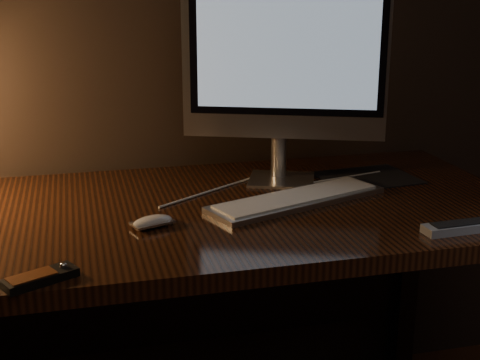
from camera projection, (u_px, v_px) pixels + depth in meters
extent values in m
cube|color=#391B0D|center=(195.00, 215.00, 1.58)|extent=(1.60, 0.75, 0.04)
cube|color=black|center=(406.00, 273.00, 2.17)|extent=(0.06, 0.06, 0.71)
cube|color=black|center=(176.00, 265.00, 1.98)|extent=(1.48, 0.02, 0.51)
cube|color=silver|center=(282.00, 180.00, 1.78)|extent=(0.21, 0.20, 0.01)
cylinder|color=silver|center=(279.00, 155.00, 1.79)|extent=(0.05, 0.05, 0.11)
cube|color=silver|center=(284.00, 55.00, 1.69)|extent=(0.50, 0.22, 0.43)
cube|color=black|center=(287.00, 44.00, 1.66)|extent=(0.46, 0.19, 0.36)
cube|color=#8AA2BC|center=(287.00, 44.00, 1.66)|extent=(0.42, 0.17, 0.32)
cube|color=silver|center=(297.00, 199.00, 1.61)|extent=(0.48, 0.28, 0.02)
cube|color=black|center=(367.00, 178.00, 1.81)|extent=(0.27, 0.23, 0.00)
ellipsoid|color=white|center=(153.00, 223.00, 1.45)|extent=(0.10, 0.07, 0.02)
cube|color=black|center=(40.00, 278.00, 1.18)|extent=(0.14, 0.10, 0.02)
cube|color=brown|center=(40.00, 274.00, 1.18)|extent=(0.09, 0.07, 0.00)
sphere|color=silver|center=(40.00, 273.00, 1.18)|extent=(0.01, 0.01, 0.01)
cube|color=gray|center=(463.00, 227.00, 1.43)|extent=(0.18, 0.05, 0.02)
cube|color=black|center=(464.00, 223.00, 1.42)|extent=(0.15, 0.04, 0.00)
cylinder|color=red|center=(464.00, 221.00, 1.42)|extent=(0.01, 0.01, 0.00)
cylinder|color=#0C8C19|center=(464.00, 221.00, 1.42)|extent=(0.01, 0.01, 0.00)
cylinder|color=gold|center=(464.00, 221.00, 1.42)|extent=(0.01, 0.01, 0.00)
cylinder|color=#1433BF|center=(464.00, 221.00, 1.42)|extent=(0.01, 0.01, 0.00)
cylinder|color=white|center=(274.00, 186.00, 1.73)|extent=(0.62, 0.25, 0.01)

